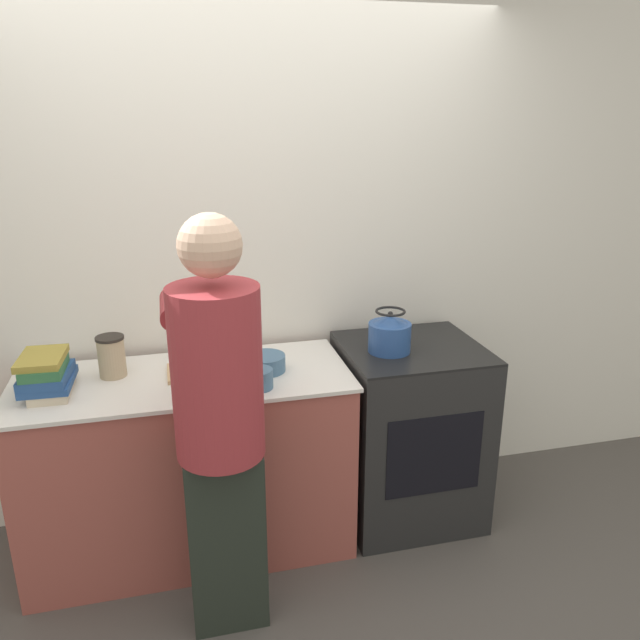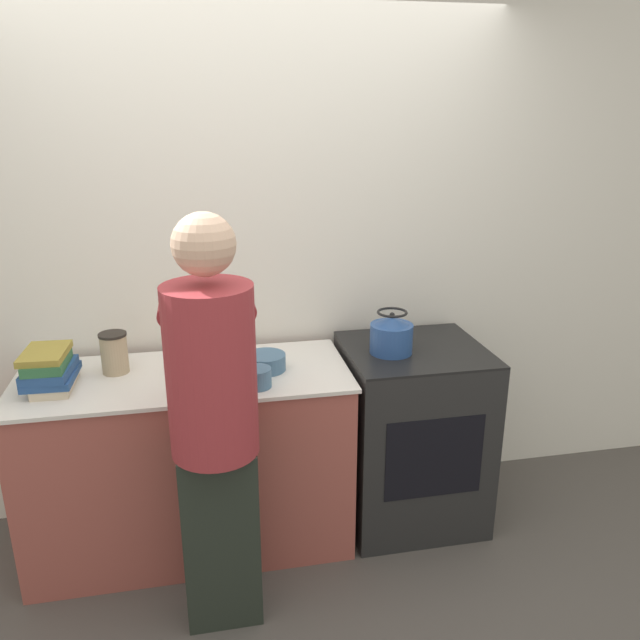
% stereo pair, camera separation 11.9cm
% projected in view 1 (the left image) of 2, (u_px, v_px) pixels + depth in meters
% --- Properties ---
extents(ground_plane, '(12.00, 12.00, 0.00)m').
position_uv_depth(ground_plane, '(277.00, 572.00, 2.88)').
color(ground_plane, '#4C4742').
extents(wall_back, '(8.00, 0.05, 2.60)m').
position_uv_depth(wall_back, '(246.00, 263.00, 3.10)').
color(wall_back, silver).
rests_on(wall_back, ground_plane).
extents(counter, '(1.50, 0.63, 0.89)m').
position_uv_depth(counter, '(190.00, 463.00, 2.93)').
color(counter, '#9E4C42').
rests_on(counter, ground_plane).
extents(oven, '(0.67, 0.63, 0.93)m').
position_uv_depth(oven, '(409.00, 431.00, 3.19)').
color(oven, black).
rests_on(oven, ground_plane).
extents(person, '(0.38, 0.61, 1.70)m').
position_uv_depth(person, '(219.00, 418.00, 2.34)').
color(person, '#222921').
rests_on(person, ground_plane).
extents(cutting_board, '(0.30, 0.21, 0.02)m').
position_uv_depth(cutting_board, '(201.00, 371.00, 2.84)').
color(cutting_board, tan).
rests_on(cutting_board, counter).
extents(knife, '(0.20, 0.12, 0.01)m').
position_uv_depth(knife, '(194.00, 369.00, 2.82)').
color(knife, silver).
rests_on(knife, cutting_board).
extents(kettle, '(0.20, 0.20, 0.21)m').
position_uv_depth(kettle, '(390.00, 334.00, 2.95)').
color(kettle, '#284C8C').
rests_on(kettle, oven).
extents(bowl_prep, '(0.12, 0.12, 0.08)m').
position_uv_depth(bowl_prep, '(259.00, 379.00, 2.67)').
color(bowl_prep, '#426684').
rests_on(bowl_prep, counter).
extents(bowl_mixing, '(0.18, 0.18, 0.07)m').
position_uv_depth(bowl_mixing, '(265.00, 363.00, 2.85)').
color(bowl_mixing, '#426684').
rests_on(bowl_mixing, counter).
extents(canister_jar, '(0.12, 0.12, 0.19)m').
position_uv_depth(canister_jar, '(112.00, 356.00, 2.78)').
color(canister_jar, tan).
rests_on(canister_jar, counter).
extents(book_stack, '(0.21, 0.29, 0.17)m').
position_uv_depth(book_stack, '(47.00, 375.00, 2.60)').
color(book_stack, beige).
rests_on(book_stack, counter).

